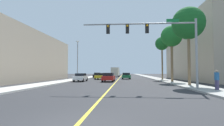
{
  "coord_description": "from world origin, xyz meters",
  "views": [
    {
      "loc": [
        1.51,
        -5.21,
        1.68
      ],
      "look_at": [
        -0.26,
        19.05,
        2.87
      ],
      "focal_mm": 28.63,
      "sensor_mm": 36.0,
      "label": 1
    }
  ],
  "objects_px": {
    "car_black": "(97,75)",
    "pedestrian": "(217,80)",
    "car_yellow": "(100,76)",
    "traffic_signal_mast": "(157,36)",
    "car_green": "(126,76)",
    "car_white": "(81,77)",
    "delivery_truck": "(116,72)",
    "car_red": "(109,77)",
    "palm_far": "(162,44)",
    "palm_near": "(188,24)",
    "palm_mid": "(171,37)",
    "street_lamp": "(78,58)"
  },
  "relations": [
    {
      "from": "street_lamp",
      "to": "delivery_truck",
      "type": "relative_size",
      "value": 1.01
    },
    {
      "from": "car_green",
      "to": "car_red",
      "type": "bearing_deg",
      "value": -107.46
    },
    {
      "from": "car_green",
      "to": "delivery_truck",
      "type": "distance_m",
      "value": 17.83
    },
    {
      "from": "palm_near",
      "to": "car_yellow",
      "type": "bearing_deg",
      "value": 126.03
    },
    {
      "from": "palm_mid",
      "to": "palm_far",
      "type": "xyz_separation_m",
      "value": [
        0.04,
        7.56,
        -0.0
      ]
    },
    {
      "from": "car_white",
      "to": "delivery_truck",
      "type": "distance_m",
      "value": 28.83
    },
    {
      "from": "traffic_signal_mast",
      "to": "pedestrian",
      "type": "xyz_separation_m",
      "value": [
        4.92,
        -0.44,
        -3.91
      ]
    },
    {
      "from": "car_black",
      "to": "pedestrian",
      "type": "distance_m",
      "value": 35.78
    },
    {
      "from": "car_black",
      "to": "pedestrian",
      "type": "relative_size",
      "value": 2.73
    },
    {
      "from": "street_lamp",
      "to": "palm_mid",
      "type": "relative_size",
      "value": 0.86
    },
    {
      "from": "car_black",
      "to": "delivery_truck",
      "type": "xyz_separation_m",
      "value": [
        4.41,
        10.52,
        0.87
      ]
    },
    {
      "from": "traffic_signal_mast",
      "to": "palm_mid",
      "type": "xyz_separation_m",
      "value": [
        4.59,
        12.68,
        2.35
      ]
    },
    {
      "from": "car_yellow",
      "to": "street_lamp",
      "type": "bearing_deg",
      "value": -132.26
    },
    {
      "from": "street_lamp",
      "to": "car_black",
      "type": "relative_size",
      "value": 1.66
    },
    {
      "from": "street_lamp",
      "to": "car_white",
      "type": "bearing_deg",
      "value": -68.59
    },
    {
      "from": "car_green",
      "to": "traffic_signal_mast",
      "type": "bearing_deg",
      "value": -86.74
    },
    {
      "from": "car_black",
      "to": "car_yellow",
      "type": "height_order",
      "value": "car_black"
    },
    {
      "from": "car_green",
      "to": "pedestrian",
      "type": "distance_m",
      "value": 26.46
    },
    {
      "from": "street_lamp",
      "to": "pedestrian",
      "type": "distance_m",
      "value": 25.94
    },
    {
      "from": "car_red",
      "to": "traffic_signal_mast",
      "type": "bearing_deg",
      "value": -66.4
    },
    {
      "from": "palm_far",
      "to": "delivery_truck",
      "type": "height_order",
      "value": "palm_far"
    },
    {
      "from": "street_lamp",
      "to": "palm_near",
      "type": "height_order",
      "value": "palm_near"
    },
    {
      "from": "palm_near",
      "to": "car_yellow",
      "type": "xyz_separation_m",
      "value": [
        -12.9,
        17.73,
        -6.61
      ]
    },
    {
      "from": "palm_far",
      "to": "pedestrian",
      "type": "xyz_separation_m",
      "value": [
        0.3,
        -20.68,
        -6.26
      ]
    },
    {
      "from": "palm_near",
      "to": "palm_mid",
      "type": "xyz_separation_m",
      "value": [
        -0.02,
        7.56,
        -0.08
      ]
    },
    {
      "from": "traffic_signal_mast",
      "to": "car_yellow",
      "type": "bearing_deg",
      "value": 109.95
    },
    {
      "from": "palm_near",
      "to": "palm_far",
      "type": "bearing_deg",
      "value": 89.92
    },
    {
      "from": "car_white",
      "to": "pedestrian",
      "type": "height_order",
      "value": "pedestrian"
    },
    {
      "from": "traffic_signal_mast",
      "to": "palm_near",
      "type": "distance_m",
      "value": 7.3
    },
    {
      "from": "palm_near",
      "to": "palm_mid",
      "type": "height_order",
      "value": "palm_near"
    },
    {
      "from": "car_green",
      "to": "pedestrian",
      "type": "height_order",
      "value": "pedestrian"
    },
    {
      "from": "car_red",
      "to": "palm_near",
      "type": "bearing_deg",
      "value": -38.47
    },
    {
      "from": "car_green",
      "to": "palm_far",
      "type": "bearing_deg",
      "value": -35.6
    },
    {
      "from": "street_lamp",
      "to": "car_yellow",
      "type": "xyz_separation_m",
      "value": [
        4.01,
        4.21,
        -3.69
      ]
    },
    {
      "from": "car_red",
      "to": "pedestrian",
      "type": "bearing_deg",
      "value": -51.93
    },
    {
      "from": "traffic_signal_mast",
      "to": "palm_near",
      "type": "height_order",
      "value": "palm_near"
    },
    {
      "from": "palm_far",
      "to": "car_red",
      "type": "height_order",
      "value": "palm_far"
    },
    {
      "from": "street_lamp",
      "to": "traffic_signal_mast",
      "type": "bearing_deg",
      "value": -56.58
    },
    {
      "from": "palm_mid",
      "to": "car_green",
      "type": "relative_size",
      "value": 1.9
    },
    {
      "from": "street_lamp",
      "to": "palm_mid",
      "type": "xyz_separation_m",
      "value": [
        16.89,
        -5.97,
        2.85
      ]
    },
    {
      "from": "car_red",
      "to": "car_yellow",
      "type": "bearing_deg",
      "value": 107.35
    },
    {
      "from": "car_yellow",
      "to": "traffic_signal_mast",
      "type": "bearing_deg",
      "value": -68.69
    },
    {
      "from": "pedestrian",
      "to": "street_lamp",
      "type": "bearing_deg",
      "value": 131.77
    },
    {
      "from": "traffic_signal_mast",
      "to": "palm_mid",
      "type": "height_order",
      "value": "palm_mid"
    },
    {
      "from": "car_white",
      "to": "car_black",
      "type": "bearing_deg",
      "value": -89.89
    },
    {
      "from": "palm_mid",
      "to": "car_red",
      "type": "distance_m",
      "value": 12.11
    },
    {
      "from": "street_lamp",
      "to": "palm_far",
      "type": "distance_m",
      "value": 17.24
    },
    {
      "from": "palm_near",
      "to": "street_lamp",
      "type": "bearing_deg",
      "value": 141.34
    },
    {
      "from": "palm_mid",
      "to": "pedestrian",
      "type": "distance_m",
      "value": 14.54
    },
    {
      "from": "palm_mid",
      "to": "car_white",
      "type": "bearing_deg",
      "value": 175.19
    }
  ]
}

